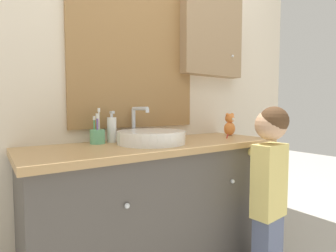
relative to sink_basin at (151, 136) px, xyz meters
name	(u,v)px	position (x,y,z in m)	size (l,w,h in m)	color
wall_back	(141,64)	(0.10, 0.29, 0.46)	(3.20, 0.18, 2.50)	beige
vanity_counter	(160,208)	(0.06, 0.00, -0.43)	(1.50, 0.54, 0.79)	#4C4742
sink_basin	(151,136)	(0.00, 0.00, 0.00)	(0.39, 0.44, 0.21)	white
toothbrush_holder	(97,136)	(-0.26, 0.16, 0.01)	(0.08, 0.08, 0.20)	#66B27F
soap_dispenser	(112,129)	(-0.16, 0.18, 0.04)	(0.05, 0.05, 0.19)	white
child_figure	(269,178)	(0.50, -0.42, -0.23)	(0.21, 0.48, 1.00)	slate
teddy_bear	(230,125)	(0.71, 0.05, 0.04)	(0.09, 0.08, 0.17)	orange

